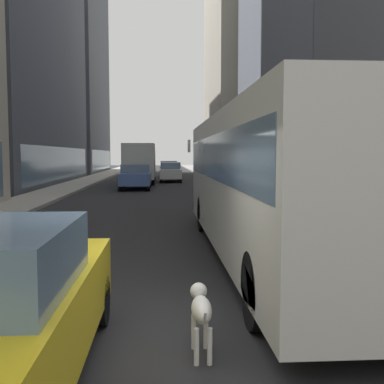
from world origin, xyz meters
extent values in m
plane|color=#232326|center=(0.00, 35.00, 0.00)|extent=(120.00, 120.00, 0.00)
cube|color=#9E9991|center=(-5.70, 35.00, 0.07)|extent=(2.40, 110.00, 0.15)
cube|color=gray|center=(5.70, 35.00, 0.07)|extent=(2.40, 110.00, 0.15)
cube|color=slate|center=(-7.08, 30.51, 1.60)|extent=(0.08, 21.15, 2.40)
cube|color=#4C515B|center=(-11.90, 54.40, 13.14)|extent=(9.67, 19.31, 26.28)
cube|color=slate|center=(-7.08, 54.40, 1.60)|extent=(0.08, 17.38, 2.40)
cube|color=slate|center=(11.90, 27.18, 11.45)|extent=(8.60, 21.46, 22.90)
cube|color=slate|center=(7.62, 27.18, 1.60)|extent=(0.08, 19.31, 2.40)
cube|color=#B2A893|center=(11.90, 49.10, 12.72)|extent=(11.19, 17.89, 25.44)
cube|color=slate|center=(6.32, 49.10, 1.60)|extent=(0.08, 16.10, 2.40)
cube|color=silver|center=(2.80, 4.44, 1.67)|extent=(2.55, 11.50, 2.75)
cube|color=slate|center=(2.80, 4.44, 2.17)|extent=(2.57, 11.04, 0.90)
cube|color=black|center=(2.80, 10.14, 0.55)|extent=(2.55, 0.16, 0.44)
cylinder|color=black|center=(1.67, 7.99, 0.50)|extent=(0.30, 1.00, 1.00)
cylinder|color=black|center=(3.92, 7.99, 0.50)|extent=(0.30, 1.00, 1.00)
cylinder|color=black|center=(1.67, 0.29, 0.50)|extent=(0.30, 1.00, 1.00)
cube|color=silver|center=(1.34, 9.59, 2.50)|extent=(0.08, 0.24, 0.40)
cube|color=slate|center=(-1.20, 38.83, 0.70)|extent=(1.78, 4.10, 0.75)
cube|color=slate|center=(-1.20, 38.63, 1.35)|extent=(1.64, 1.84, 0.55)
cylinder|color=black|center=(-1.98, 40.46, 0.32)|extent=(0.22, 0.64, 0.64)
cylinder|color=black|center=(-0.42, 40.46, 0.32)|extent=(0.22, 0.64, 0.64)
cylinder|color=black|center=(-1.98, 37.20, 0.32)|extent=(0.22, 0.64, 0.64)
cylinder|color=black|center=(-0.42, 37.20, 0.32)|extent=(0.22, 0.64, 0.64)
cube|color=silver|center=(1.20, 33.17, 0.70)|extent=(1.74, 4.74, 0.75)
cube|color=slate|center=(1.20, 32.93, 1.35)|extent=(1.60, 2.13, 0.55)
cylinder|color=black|center=(0.44, 35.12, 0.32)|extent=(0.22, 0.64, 0.64)
cylinder|color=black|center=(1.96, 35.12, 0.32)|extent=(0.22, 0.64, 0.64)
cylinder|color=black|center=(0.44, 31.22, 0.32)|extent=(0.22, 0.64, 0.64)
cylinder|color=black|center=(1.96, 31.22, 0.32)|extent=(0.22, 0.64, 0.64)
cylinder|color=black|center=(-0.37, 0.57, 0.32)|extent=(0.22, 0.64, 0.64)
cube|color=#4C6BB7|center=(-1.20, 24.58, 0.70)|extent=(1.92, 3.97, 0.75)
cube|color=slate|center=(-1.20, 24.39, 1.35)|extent=(1.77, 1.79, 0.55)
cylinder|color=black|center=(-2.05, 26.15, 0.32)|extent=(0.22, 0.64, 0.64)
cylinder|color=black|center=(-0.35, 26.15, 0.32)|extent=(0.22, 0.64, 0.64)
cylinder|color=black|center=(-2.05, 23.02, 0.32)|extent=(0.22, 0.64, 0.64)
cylinder|color=black|center=(-0.35, 23.02, 0.32)|extent=(0.22, 0.64, 0.64)
cube|color=red|center=(1.20, 41.14, 0.70)|extent=(1.76, 4.03, 0.75)
cube|color=slate|center=(1.20, 40.94, 1.35)|extent=(1.62, 1.81, 0.55)
cylinder|color=black|center=(0.43, 42.74, 0.32)|extent=(0.22, 0.64, 0.64)
cylinder|color=black|center=(1.97, 42.74, 0.32)|extent=(0.22, 0.64, 0.64)
cylinder|color=black|center=(0.43, 39.54, 0.32)|extent=(0.22, 0.64, 0.64)
cylinder|color=black|center=(1.97, 39.54, 0.32)|extent=(0.22, 0.64, 0.64)
cube|color=#19519E|center=(-1.20, 33.74, 1.50)|extent=(2.30, 2.00, 2.10)
cube|color=silver|center=(-1.20, 29.99, 1.75)|extent=(2.30, 5.50, 2.60)
cylinder|color=black|center=(-2.21, 33.74, 0.45)|extent=(0.28, 0.90, 0.90)
cylinder|color=black|center=(-0.19, 33.74, 0.45)|extent=(0.28, 0.90, 0.90)
cylinder|color=black|center=(-2.21, 28.24, 0.45)|extent=(0.28, 0.90, 0.90)
cylinder|color=black|center=(-0.19, 28.24, 0.45)|extent=(0.28, 0.90, 0.90)
ellipsoid|color=white|center=(0.88, -0.47, 0.53)|extent=(0.22, 0.60, 0.26)
sphere|color=white|center=(0.88, -0.09, 0.62)|extent=(0.20, 0.20, 0.20)
sphere|color=black|center=(0.82, -0.07, 0.64)|extent=(0.07, 0.07, 0.07)
sphere|color=black|center=(0.94, -0.07, 0.64)|extent=(0.07, 0.07, 0.07)
cylinder|color=white|center=(0.88, -0.87, 0.58)|extent=(0.03, 0.16, 0.19)
cylinder|color=white|center=(0.81, -0.26, 0.20)|extent=(0.06, 0.06, 0.40)
cylinder|color=white|center=(0.95, -0.26, 0.20)|extent=(0.06, 0.06, 0.40)
cylinder|color=white|center=(0.81, -0.68, 0.20)|extent=(0.06, 0.06, 0.40)
cylinder|color=white|center=(0.95, -0.68, 0.20)|extent=(0.06, 0.06, 0.40)
sphere|color=black|center=(0.93, -0.37, 0.57)|extent=(0.04, 0.04, 0.04)
sphere|color=black|center=(0.82, -0.55, 0.55)|extent=(0.04, 0.04, 0.04)
sphere|color=black|center=(0.90, -0.65, 0.59)|extent=(0.04, 0.04, 0.04)
camera|label=1|loc=(0.44, -5.39, 2.21)|focal=43.37mm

